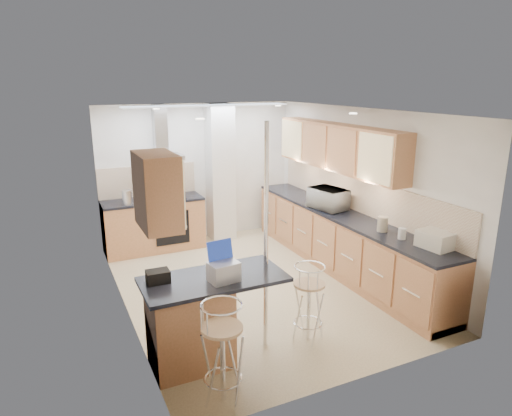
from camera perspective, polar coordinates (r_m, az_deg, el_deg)
name	(u,v)px	position (r m, az deg, el deg)	size (l,w,h in m)	color
ground	(254,286)	(6.74, -0.29, -9.70)	(4.80, 4.80, 0.00)	tan
room_shell	(263,175)	(6.70, 0.86, 4.09)	(3.64, 4.84, 2.51)	silver
right_counter	(340,241)	(7.27, 10.52, -4.09)	(0.63, 4.40, 0.92)	#A56F42
back_counter	(154,224)	(8.16, -12.65, -2.02)	(1.70, 0.63, 0.92)	#A56F42
peninsula	(215,318)	(4.95, -5.18, -13.56)	(1.47, 0.72, 0.94)	#A56F42
microwave	(328,199)	(7.29, 9.05, 1.16)	(0.59, 0.40, 0.33)	silver
laptop	(224,272)	(4.62, -4.06, -7.94)	(0.29, 0.22, 0.20)	#A6A8AE
bag	(158,276)	(4.69, -12.15, -8.36)	(0.23, 0.16, 0.12)	black
bar_stool_near	(222,352)	(4.36, -4.21, -17.56)	(0.41, 0.41, 0.99)	tan
bar_stool_end	(309,303)	(5.30, 6.60, -11.69)	(0.37, 0.37, 0.92)	tan
jar_a	(333,199)	(7.52, 9.61, 1.06)	(0.12, 0.12, 0.20)	beige
jar_b	(317,193)	(8.02, 7.61, 1.88)	(0.11, 0.11, 0.15)	beige
jar_c	(383,224)	(6.37, 15.54, -1.95)	(0.14, 0.14, 0.20)	#B2A68E
jar_d	(402,234)	(6.14, 17.78, -3.07)	(0.10, 0.10, 0.14)	silver
bread_bin	(436,240)	(5.95, 21.54, -3.70)	(0.31, 0.39, 0.21)	beige
kettle	(127,197)	(7.75, -15.82, 1.29)	(0.16, 0.16, 0.24)	#B3B4B8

